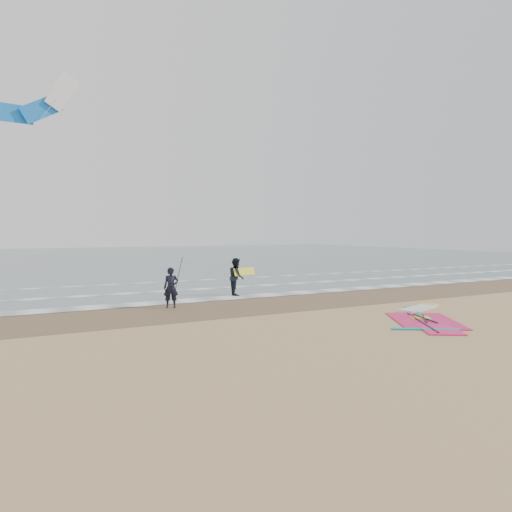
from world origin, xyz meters
TOP-DOWN VIEW (x-y plane):
  - ground at (0.00, 0.00)m, footprint 120.00×120.00m
  - sea_water at (0.00, 48.00)m, footprint 120.00×80.00m
  - wet_sand_band at (0.00, 6.00)m, footprint 120.00×5.00m
  - foam_waterline at (0.00, 10.44)m, footprint 120.00×9.15m
  - windsurf_rig at (4.45, 0.27)m, footprint 5.15×4.88m
  - person_standing at (-3.28, 6.77)m, footprint 0.73×0.62m
  - person_walking at (0.72, 8.92)m, footprint 0.96×1.09m
  - held_pole at (-2.98, 6.77)m, footprint 0.17×0.86m
  - carried_kiteboard at (1.12, 8.82)m, footprint 1.30×0.51m
  - surf_kite at (-9.14, 13.50)m, footprint 6.76×2.75m

SIDE VIEW (x-z plane):
  - ground at x=0.00m, z-range 0.00..0.00m
  - wet_sand_band at x=0.00m, z-range 0.00..0.01m
  - sea_water at x=0.00m, z-range 0.00..0.02m
  - foam_waterline at x=0.00m, z-range 0.02..0.04m
  - windsurf_rig at x=4.45m, z-range -0.03..0.10m
  - person_standing at x=-3.28m, z-range 0.00..1.71m
  - person_walking at x=0.72m, z-range 0.00..1.90m
  - carried_kiteboard at x=1.12m, z-range 1.01..1.40m
  - held_pole at x=-2.98m, z-range 0.35..2.17m
  - surf_kite at x=-9.14m, z-range 4.51..14.69m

